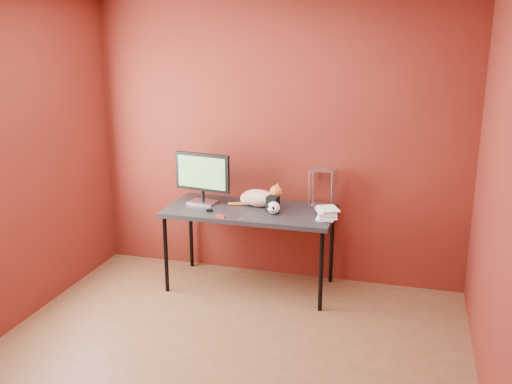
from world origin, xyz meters
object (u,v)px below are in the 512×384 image
(desk, at_px, (250,214))
(speaker, at_px, (273,204))
(monitor, at_px, (202,176))
(cat, at_px, (259,198))
(book_stack, at_px, (320,159))
(skull_mug, at_px, (274,208))

(desk, height_order, speaker, speaker)
(monitor, relative_size, cat, 1.09)
(desk, relative_size, speaker, 10.92)
(desk, distance_m, monitor, 0.57)
(monitor, xyz_separation_m, book_stack, (1.10, -0.15, 0.25))
(desk, bearing_deg, cat, 62.59)
(desk, distance_m, speaker, 0.24)
(cat, relative_size, speaker, 3.61)
(skull_mug, relative_size, speaker, 0.86)
(cat, distance_m, skull_mug, 0.26)
(desk, height_order, cat, cat)
(monitor, height_order, book_stack, book_stack)
(desk, relative_size, cat, 3.02)
(desk, relative_size, book_stack, 1.46)
(monitor, xyz_separation_m, cat, (0.52, 0.05, -0.18))
(cat, height_order, skull_mug, cat)
(skull_mug, xyz_separation_m, speaker, (-0.03, 0.08, 0.01))
(monitor, relative_size, speaker, 3.94)
(skull_mug, bearing_deg, monitor, -173.50)
(desk, bearing_deg, monitor, 173.12)
(monitor, distance_m, speaker, 0.71)
(desk, xyz_separation_m, cat, (0.05, 0.10, 0.13))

